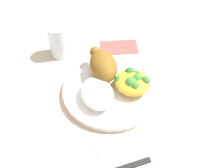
{
  "coord_description": "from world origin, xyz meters",
  "views": [
    {
      "loc": [
        -0.42,
        0.12,
        0.49
      ],
      "look_at": [
        0.0,
        0.0,
        0.03
      ],
      "focal_mm": 39.74,
      "sensor_mm": 36.0,
      "label": 1
    }
  ],
  "objects": [
    {
      "name": "plate",
      "position": [
        0.0,
        0.0,
        0.01
      ],
      "size": [
        0.26,
        0.26,
        0.02
      ],
      "color": "white",
      "rests_on": "ground_plane"
    },
    {
      "name": "rice_pile",
      "position": [
        -0.03,
        0.05,
        0.04
      ],
      "size": [
        0.11,
        0.08,
        0.03
      ],
      "primitive_type": "ellipsoid",
      "color": "white",
      "rests_on": "plate"
    },
    {
      "name": "roasted_chicken",
      "position": [
        0.05,
        0.01,
        0.05
      ],
      "size": [
        0.12,
        0.07,
        0.06
      ],
      "color": "brown",
      "rests_on": "plate"
    },
    {
      "name": "ground_plane",
      "position": [
        0.0,
        0.0,
        0.0
      ],
      "size": [
        2.0,
        2.0,
        0.0
      ],
      "primitive_type": "plane",
      "color": "beige"
    },
    {
      "name": "fork",
      "position": [
        -0.16,
        0.02,
        0.0
      ],
      "size": [
        0.02,
        0.14,
        0.01
      ],
      "color": "#B2B2B7",
      "rests_on": "ground_plane"
    },
    {
      "name": "napkin",
      "position": [
        0.18,
        -0.07,
        0.0
      ],
      "size": [
        0.09,
        0.13,
        0.0
      ],
      "primitive_type": "cube",
      "rotation": [
        0.0,
        0.0,
        -0.2
      ],
      "color": "#DB4C47",
      "rests_on": "ground_plane"
    },
    {
      "name": "mac_cheese_with_broccoli",
      "position": [
        -0.02,
        -0.05,
        0.04
      ],
      "size": [
        0.09,
        0.09,
        0.04
      ],
      "color": "gold",
      "rests_on": "plate"
    },
    {
      "name": "water_glass",
      "position": [
        0.2,
        0.11,
        0.05
      ],
      "size": [
        0.06,
        0.06,
        0.1
      ],
      "primitive_type": "cylinder",
      "color": "silver",
      "rests_on": "ground_plane"
    }
  ]
}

